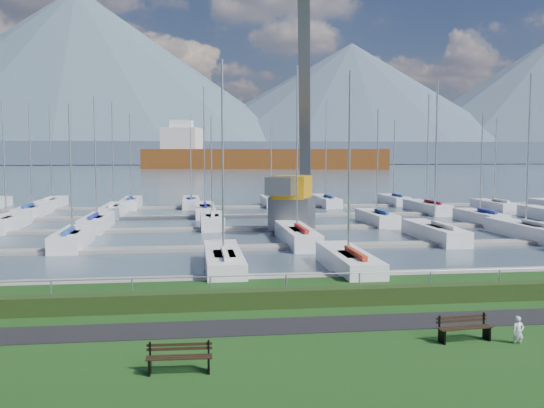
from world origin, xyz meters
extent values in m
cube|color=black|center=(0.00, -3.00, 0.01)|extent=(160.00, 2.00, 0.04)
cube|color=#41515F|center=(0.00, 260.00, -0.40)|extent=(800.00, 540.00, 0.20)
cube|color=#203112|center=(0.00, -0.40, 0.35)|extent=(80.00, 0.70, 0.70)
cylinder|color=gray|center=(0.00, 0.00, 1.20)|extent=(80.00, 0.04, 0.04)
cube|color=#49566A|center=(0.00, 330.00, 6.00)|extent=(900.00, 80.00, 12.00)
cone|color=#475A68|center=(-80.00, 400.00, 57.50)|extent=(340.00, 340.00, 115.00)
cone|color=#465466|center=(110.00, 410.00, 42.50)|extent=(300.00, 300.00, 85.00)
cube|color=slate|center=(0.00, 6.00, -0.22)|extent=(90.00, 1.60, 0.25)
cube|color=gray|center=(0.00, 16.00, -0.22)|extent=(90.00, 1.60, 0.25)
cube|color=slate|center=(0.00, 26.00, -0.22)|extent=(90.00, 1.60, 0.25)
cube|color=slate|center=(0.00, 36.00, -0.22)|extent=(90.00, 1.60, 0.25)
cube|color=gray|center=(0.00, 46.00, -0.22)|extent=(90.00, 1.60, 0.25)
cube|color=black|center=(-5.85, -7.06, 0.23)|extent=(0.07, 0.40, 0.45)
cube|color=black|center=(-5.84, -6.88, 0.65)|extent=(0.05, 0.05, 0.40)
cube|color=black|center=(-4.25, -7.12, 0.23)|extent=(0.07, 0.40, 0.45)
cube|color=black|center=(-4.24, -6.94, 0.65)|extent=(0.05, 0.05, 0.40)
cube|color=black|center=(-5.05, -7.24, 0.45)|extent=(1.80, 0.16, 0.04)
cube|color=black|center=(-5.05, -7.09, 0.45)|extent=(1.80, 0.16, 0.04)
cube|color=black|center=(-5.04, -6.94, 0.45)|extent=(1.80, 0.16, 0.04)
cube|color=black|center=(-5.04, -6.89, 0.62)|extent=(1.80, 0.10, 0.08)
cube|color=black|center=(-5.04, -6.89, 0.74)|extent=(1.80, 0.10, 0.08)
cube|color=black|center=(3.16, -5.52, 0.23)|extent=(0.10, 0.40, 0.45)
cube|color=black|center=(3.14, -5.34, 0.65)|extent=(0.06, 0.06, 0.40)
cube|color=black|center=(4.75, -5.34, 0.23)|extent=(0.10, 0.40, 0.45)
cube|color=black|center=(4.73, -5.16, 0.65)|extent=(0.06, 0.06, 0.40)
cube|color=black|center=(3.97, -5.58, 0.45)|extent=(1.80, 0.30, 0.04)
cube|color=black|center=(3.95, -5.43, 0.45)|extent=(1.80, 0.30, 0.04)
cube|color=black|center=(3.94, -5.28, 0.45)|extent=(1.80, 0.30, 0.04)
cube|color=black|center=(3.93, -5.23, 0.62)|extent=(1.79, 0.24, 0.08)
cube|color=black|center=(3.93, -5.23, 0.74)|extent=(1.79, 0.24, 0.08)
imported|color=silver|center=(5.54, -5.86, 0.52)|extent=(0.38, 0.25, 1.03)
cube|color=#5C5D63|center=(3.22, 24.29, 1.20)|extent=(4.16, 4.16, 2.60)
cube|color=orange|center=(3.22, 24.29, 3.30)|extent=(3.68, 4.13, 1.80)
cube|color=#54565B|center=(5.02, 28.79, 12.30)|extent=(3.30, 11.18, 19.89)
cube|color=slate|center=(2.02, 22.29, 3.50)|extent=(2.68, 2.79, 1.40)
cube|color=brown|center=(23.75, 215.58, 2.50)|extent=(97.53, 39.22, 10.00)
cube|color=silver|center=(-8.96, 223.17, 10.00)|extent=(16.80, 16.80, 12.00)
cube|color=silver|center=(-8.96, 223.17, 17.00)|extent=(9.60, 9.60, 4.00)
camera|label=1|loc=(-4.62, -23.42, 6.03)|focal=40.00mm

